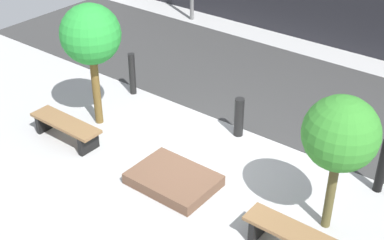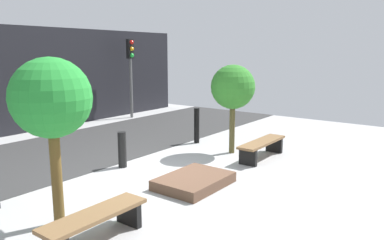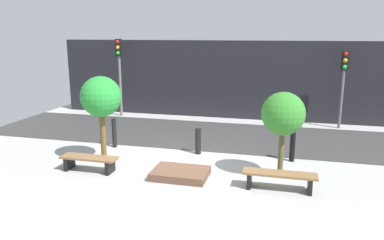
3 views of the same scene
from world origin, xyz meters
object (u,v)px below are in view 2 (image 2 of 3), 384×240
(bench_right, at_px, (262,146))
(traffic_light_mid_west, at_px, (131,63))
(bollard_center, at_px, (197,126))
(bench_left, at_px, (95,221))
(tree_behind_right_bench, at_px, (233,88))
(tree_behind_left_bench, at_px, (51,100))
(bollard_left, at_px, (122,150))
(planter_bed, at_px, (194,181))

(bench_right, xyz_separation_m, traffic_light_mid_west, (2.27, 7.08, 1.90))
(bollard_center, xyz_separation_m, traffic_light_mid_west, (1.94, 4.76, 1.70))
(bench_left, height_order, tree_behind_right_bench, tree_behind_right_bench)
(bench_left, xyz_separation_m, tree_behind_left_bench, (0.00, 0.90, 1.70))
(tree_behind_left_bench, bearing_deg, bollard_left, 27.96)
(bollard_center, distance_m, traffic_light_mid_west, 5.41)
(bench_right, bearing_deg, bollard_center, 81.79)
(bench_right, bearing_deg, bollard_left, 138.83)
(traffic_light_mid_west, bearing_deg, bollard_left, -136.10)
(tree_behind_left_bench, bearing_deg, traffic_light_mid_west, 39.03)
(tree_behind_right_bench, distance_m, traffic_light_mid_west, 6.60)
(bollard_left, bearing_deg, tree_behind_right_bench, -27.96)
(planter_bed, bearing_deg, tree_behind_right_bench, 14.72)
(tree_behind_right_bench, xyz_separation_m, traffic_light_mid_west, (2.27, 6.18, 0.46))
(bench_left, bearing_deg, tree_behind_right_bench, 9.78)
(traffic_light_mid_west, bearing_deg, tree_behind_right_bench, -110.14)
(bench_left, distance_m, bollard_center, 6.14)
(bench_left, height_order, bench_right, bench_right)
(bench_right, bearing_deg, traffic_light_mid_west, 72.04)
(planter_bed, relative_size, traffic_light_mid_west, 0.47)
(tree_behind_right_bench, relative_size, bollard_left, 2.79)
(tree_behind_right_bench, bearing_deg, bench_right, -90.00)
(traffic_light_mid_west, bearing_deg, bollard_center, -112.18)
(bollard_left, relative_size, bollard_center, 0.81)
(planter_bed, distance_m, tree_behind_right_bench, 3.24)
(tree_behind_right_bench, xyz_separation_m, bollard_left, (-2.68, 1.42, -1.35))
(bench_right, relative_size, traffic_light_mid_west, 0.58)
(planter_bed, height_order, tree_behind_left_bench, tree_behind_left_bench)
(bench_right, height_order, tree_behind_left_bench, tree_behind_left_bench)
(bollard_left, bearing_deg, bench_right, -40.96)
(tree_behind_left_bench, relative_size, traffic_light_mid_west, 0.83)
(planter_bed, height_order, bollard_center, bollard_center)
(bench_left, relative_size, tree_behind_left_bench, 0.63)
(bench_left, xyz_separation_m, planter_bed, (2.68, 0.20, -0.21))
(bench_left, relative_size, planter_bed, 1.10)
(planter_bed, bearing_deg, tree_behind_left_bench, 165.28)
(bench_left, distance_m, tree_behind_left_bench, 1.92)
(bollard_center, bearing_deg, tree_behind_right_bench, -102.94)
(bench_right, height_order, traffic_light_mid_west, traffic_light_mid_west)
(planter_bed, xyz_separation_m, traffic_light_mid_west, (4.94, 6.88, 2.13))
(bench_left, bearing_deg, bollard_center, 22.46)
(tree_behind_right_bench, relative_size, traffic_light_mid_west, 0.74)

